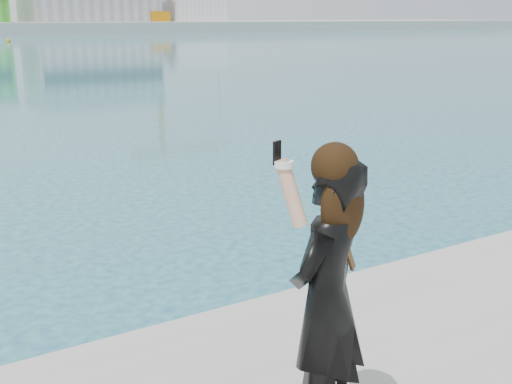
% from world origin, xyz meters
% --- Properties ---
extents(ancillary_shed, '(12.00, 10.00, 6.00)m').
position_xyz_m(ancillary_shed, '(62.00, 126.00, 5.00)').
color(ancillary_shed, silver).
rests_on(ancillary_shed, far_quay).
extents(buoy_extra, '(0.50, 0.50, 0.50)m').
position_xyz_m(buoy_extra, '(14.35, 80.87, 0.00)').
color(buoy_extra, orange).
rests_on(buoy_extra, ground).
extents(woman, '(0.67, 0.58, 1.65)m').
position_xyz_m(woman, '(-0.66, -0.67, 1.63)').
color(woman, black).
rests_on(woman, near_quay).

